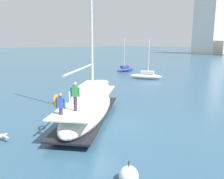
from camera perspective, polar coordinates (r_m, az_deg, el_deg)
ground_plane at (r=14.30m, az=-4.65°, el=-9.39°), size 400.00×400.00×0.00m
main_sailboat at (r=15.58m, az=-5.63°, el=-4.08°), size 8.17×8.77×14.30m
moored_cutter_left at (r=32.88m, az=8.29°, el=3.39°), size 4.34×3.28×5.47m
moored_cutter_right at (r=40.94m, az=3.29°, el=5.06°), size 0.96×3.85×5.78m
seagull at (r=13.73m, az=-25.15°, el=-10.13°), size 1.01×0.48×0.17m
mooring_buoy at (r=9.26m, az=4.08°, el=-20.32°), size 0.75×0.75×0.98m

